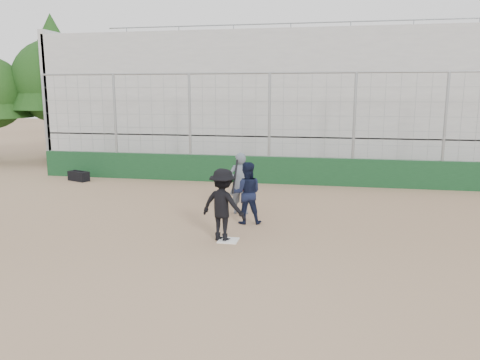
% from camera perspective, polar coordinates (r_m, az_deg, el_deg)
% --- Properties ---
extents(ground, '(90.00, 90.00, 0.00)m').
position_cam_1_polar(ground, '(10.70, -1.44, -7.43)').
color(ground, brown).
rests_on(ground, ground).
extents(home_plate, '(0.44, 0.44, 0.02)m').
position_cam_1_polar(home_plate, '(10.70, -1.44, -7.37)').
color(home_plate, white).
rests_on(home_plate, ground).
extents(backstop, '(18.10, 0.25, 4.04)m').
position_cam_1_polar(backstop, '(17.24, 3.54, 2.74)').
color(backstop, '#103419').
rests_on(backstop, ground).
extents(bleachers, '(20.25, 6.70, 6.98)m').
position_cam_1_polar(bleachers, '(22.00, 5.31, 9.56)').
color(bleachers, '#A1A1A1').
rests_on(bleachers, ground).
extents(tree_left, '(4.48, 4.48, 7.00)m').
position_cam_1_polar(tree_left, '(24.77, -21.77, 12.37)').
color(tree_left, '#392114').
rests_on(tree_left, ground).
extents(batter_at_plate, '(1.20, 0.90, 1.82)m').
position_cam_1_polar(batter_at_plate, '(10.55, -2.10, -3.03)').
color(batter_at_plate, black).
rests_on(batter_at_plate, ground).
extents(catcher_crouched, '(0.87, 0.74, 1.09)m').
position_cam_1_polar(catcher_crouched, '(11.93, 0.81, -2.83)').
color(catcher_crouched, black).
rests_on(catcher_crouched, ground).
extents(umpire, '(0.66, 0.46, 1.54)m').
position_cam_1_polar(umpire, '(12.87, 0.04, -0.79)').
color(umpire, '#545C6A').
rests_on(umpire, ground).
extents(equipment_bag, '(0.93, 0.66, 0.41)m').
position_cam_1_polar(equipment_bag, '(18.82, -19.07, 0.46)').
color(equipment_bag, black).
rests_on(equipment_bag, ground).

